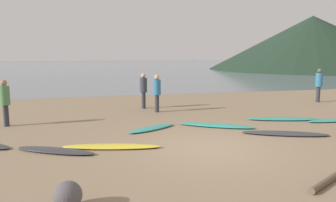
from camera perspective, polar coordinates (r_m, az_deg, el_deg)
The scene contains 15 objects.
ground_plane at distance 18.30m, azimuth -4.26°, elevation 0.17°, with size 120.00×120.00×0.20m, color #8C7559.
ocean_water at distance 69.28m, azimuth -11.81°, elevation 6.10°, with size 140.00×100.00×0.01m, color slate.
headland_hill at distance 56.22m, azimuth 23.83°, elevation 9.31°, with size 31.68×31.68×8.26m, color #1E3323.
surfboard_2 at distance 8.84m, azimuth -19.13°, elevation -8.19°, with size 2.20×0.46×0.09m, color #333338.
surfboard_3 at distance 8.84m, azimuth -9.86°, elevation -7.85°, with size 2.62×0.47×0.10m, color yellow.
surfboard_4 at distance 10.81m, azimuth -2.83°, elevation -4.78°, with size 1.91×0.48×0.09m, color teal.
surfboard_5 at distance 11.31m, azimuth 8.47°, elevation -4.24°, with size 2.58×0.54×0.10m, color teal.
surfboard_6 at distance 10.73m, azimuth 19.81°, elevation -5.36°, with size 2.61×0.58×0.08m, color #333338.
surfboard_7 at distance 13.03m, azimuth 19.58°, elevation -2.97°, with size 2.69×0.50×0.10m, color teal.
person_0 at distance 13.84m, azimuth -1.95°, elevation 1.92°, with size 0.32×0.32×1.61m.
person_1 at distance 14.81m, azimuth -4.32°, elevation 2.32°, with size 0.32×0.32×1.61m.
person_2 at distance 12.44m, azimuth -26.67°, elevation 0.31°, with size 0.32×0.32×1.61m.
person_3 at distance 18.43m, azimuth 24.92°, elevation 2.97°, with size 0.35×0.35×1.73m.
driftwood_log at distance 7.19m, azimuth 26.32°, elevation -12.33°, with size 0.13×0.13×1.52m, color brown.
beach_rock_near at distance 5.69m, azimuth -17.13°, elevation -15.50°, with size 0.46×0.46×0.46m, color #514C51.
Camera 1 is at (-3.17, -7.84, 2.49)m, focal length 34.80 mm.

